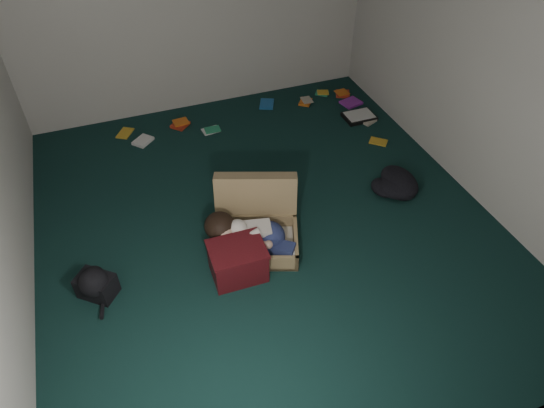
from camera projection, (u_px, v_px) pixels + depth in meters
floor at (266, 222)px, 4.44m from camera, size 4.50×4.50×0.00m
wall_front at (449, 353)px, 2.01m from camera, size 4.50×0.00×4.50m
wall_right at (487, 54)px, 4.09m from camera, size 0.00×4.50×4.50m
suitcase at (256, 224)px, 4.20m from camera, size 0.92×0.91×0.53m
person at (249, 235)px, 4.03m from camera, size 0.71×0.56×0.33m
maroon_bin at (238, 261)px, 3.89m from camera, size 0.45×0.36×0.31m
backpack at (96, 285)px, 3.77m from camera, size 0.45×0.44×0.21m
clothing_pile at (403, 188)px, 4.68m from camera, size 0.50×0.41×0.16m
paper_tray at (359, 116)px, 5.73m from camera, size 0.36×0.27×0.05m
book_scatter at (274, 116)px, 5.76m from camera, size 2.93×1.43×0.02m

